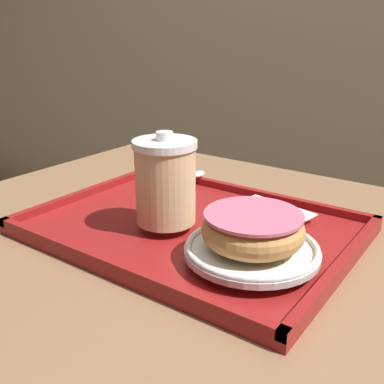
# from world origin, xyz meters

# --- Properties ---
(cafe_table) EXTENTS (0.87, 0.75, 0.71)m
(cafe_table) POSITION_xyz_m (0.00, 0.00, 0.54)
(cafe_table) COLOR #846042
(cafe_table) RESTS_ON ground_plane
(serving_tray) EXTENTS (0.46, 0.34, 0.02)m
(serving_tray) POSITION_xyz_m (0.02, -0.01, 0.72)
(serving_tray) COLOR maroon
(serving_tray) RESTS_ON cafe_table
(napkin_paper) EXTENTS (0.13, 0.12, 0.00)m
(napkin_paper) POSITION_xyz_m (0.10, 0.07, 0.74)
(napkin_paper) COLOR white
(napkin_paper) RESTS_ON serving_tray
(coffee_cup_front) EXTENTS (0.09, 0.09, 0.13)m
(coffee_cup_front) POSITION_xyz_m (-0.01, -0.04, 0.80)
(coffee_cup_front) COLOR #E0B784
(coffee_cup_front) RESTS_ON serving_tray
(plate_with_chocolate_donut) EXTENTS (0.17, 0.17, 0.01)m
(plate_with_chocolate_donut) POSITION_xyz_m (0.14, -0.06, 0.75)
(plate_with_chocolate_donut) COLOR white
(plate_with_chocolate_donut) RESTS_ON serving_tray
(donut_chocolate_glazed) EXTENTS (0.13, 0.13, 0.04)m
(donut_chocolate_glazed) POSITION_xyz_m (0.14, -0.06, 0.77)
(donut_chocolate_glazed) COLOR tan
(donut_chocolate_glazed) RESTS_ON plate_with_chocolate_donut
(spoon) EXTENTS (0.02, 0.17, 0.01)m
(spoon) POSITION_xyz_m (-0.09, 0.13, 0.74)
(spoon) COLOR silver
(spoon) RESTS_ON serving_tray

